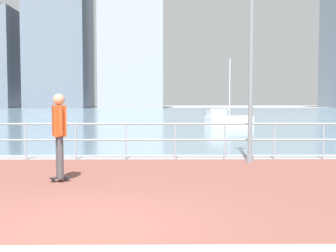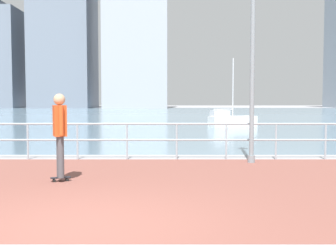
{
  "view_description": "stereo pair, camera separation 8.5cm",
  "coord_description": "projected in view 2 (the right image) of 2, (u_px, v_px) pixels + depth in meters",
  "views": [
    {
      "loc": [
        1.07,
        -5.28,
        1.65
      ],
      "look_at": [
        1.17,
        3.78,
        1.1
      ],
      "focal_mm": 44.17,
      "sensor_mm": 36.0,
      "label": 1
    },
    {
      "loc": [
        1.16,
        -5.28,
        1.65
      ],
      "look_at": [
        1.17,
        3.78,
        1.1
      ],
      "focal_mm": 44.17,
      "sensor_mm": 36.0,
      "label": 2
    }
  ],
  "objects": [
    {
      "name": "ground",
      "position": [
        157.0,
        116.0,
        45.3
      ],
      "size": [
        220.0,
        220.0,
        0.0
      ],
      "primitive_type": "plane",
      "color": "#9E9EA3"
    },
    {
      "name": "brick_paving",
      "position": [
        109.0,
        184.0,
        8.2
      ],
      "size": [
        28.0,
        6.93,
        0.01
      ],
      "primitive_type": "cube",
      "color": "brown",
      "rests_on": "ground"
    },
    {
      "name": "harbor_water",
      "position": [
        159.0,
        113.0,
        56.58
      ],
      "size": [
        180.0,
        88.0,
        0.0
      ],
      "primitive_type": "cube",
      "color": "#6B899E",
      "rests_on": "ground"
    },
    {
      "name": "waterfront_railing",
      "position": [
        126.0,
        134.0,
        11.62
      ],
      "size": [
        25.25,
        0.06,
        1.04
      ],
      "color": "#9EADB7",
      "rests_on": "ground"
    },
    {
      "name": "lamppost",
      "position": [
        252.0,
        50.0,
        11.04
      ],
      "size": [
        0.36,
        0.81,
        5.46
      ],
      "color": "gray",
      "rests_on": "ground"
    },
    {
      "name": "skateboarder",
      "position": [
        59.0,
        129.0,
        8.4
      ],
      "size": [
        0.41,
        0.54,
        1.8
      ],
      "color": "black",
      "rests_on": "ground"
    },
    {
      "name": "sailboat_red",
      "position": [
        231.0,
        120.0,
        26.83
      ],
      "size": [
        3.28,
        2.03,
        4.42
      ],
      "color": "white",
      "rests_on": "ground"
    },
    {
      "name": "tower_steel",
      "position": [
        136.0,
        10.0,
        93.61
      ],
      "size": [
        14.09,
        13.02,
        46.36
      ],
      "color": "#A3A8B2",
      "rests_on": "ground"
    },
    {
      "name": "tower_glass",
      "position": [
        63.0,
        12.0,
        100.36
      ],
      "size": [
        13.98,
        15.65,
        48.31
      ],
      "color": "slate",
      "rests_on": "ground"
    }
  ]
}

